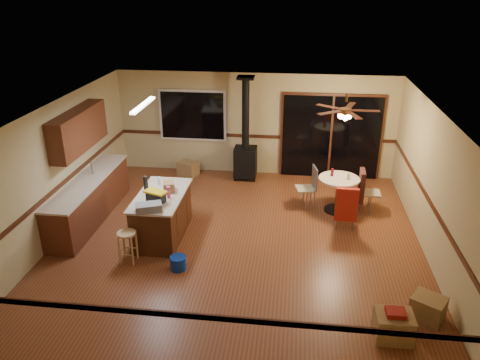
% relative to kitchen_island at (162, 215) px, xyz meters
% --- Properties ---
extents(floor, '(7.00, 7.00, 0.00)m').
position_rel_kitchen_island_xyz_m(floor, '(1.50, 0.00, -0.45)').
color(floor, brown).
rests_on(floor, ground).
extents(ceiling, '(7.00, 7.00, 0.00)m').
position_rel_kitchen_island_xyz_m(ceiling, '(1.50, 0.00, 2.15)').
color(ceiling, silver).
rests_on(ceiling, ground).
extents(wall_back, '(7.00, 0.00, 7.00)m').
position_rel_kitchen_island_xyz_m(wall_back, '(1.50, 3.50, 0.85)').
color(wall_back, tan).
rests_on(wall_back, ground).
extents(wall_front, '(7.00, 0.00, 7.00)m').
position_rel_kitchen_island_xyz_m(wall_front, '(1.50, -3.50, 0.85)').
color(wall_front, tan).
rests_on(wall_front, ground).
extents(wall_left, '(0.00, 7.00, 7.00)m').
position_rel_kitchen_island_xyz_m(wall_left, '(-2.00, 0.00, 0.85)').
color(wall_left, tan).
rests_on(wall_left, ground).
extents(wall_right, '(0.00, 7.00, 7.00)m').
position_rel_kitchen_island_xyz_m(wall_right, '(5.00, 0.00, 0.85)').
color(wall_right, tan).
rests_on(wall_right, ground).
extents(chair_rail, '(7.00, 7.00, 0.08)m').
position_rel_kitchen_island_xyz_m(chair_rail, '(1.50, 0.00, 0.55)').
color(chair_rail, '#3F1D0F').
rests_on(chair_rail, ground).
extents(window, '(1.72, 0.10, 1.32)m').
position_rel_kitchen_island_xyz_m(window, '(-0.10, 3.45, 1.05)').
color(window, black).
rests_on(window, ground).
extents(sliding_door, '(2.52, 0.10, 2.10)m').
position_rel_kitchen_island_xyz_m(sliding_door, '(3.40, 3.45, 0.60)').
color(sliding_door, black).
rests_on(sliding_door, ground).
extents(lower_cabinets, '(0.60, 3.00, 0.86)m').
position_rel_kitchen_island_xyz_m(lower_cabinets, '(-1.70, 0.50, -0.02)').
color(lower_cabinets, '#562716').
rests_on(lower_cabinets, ground).
extents(countertop, '(0.64, 3.04, 0.04)m').
position_rel_kitchen_island_xyz_m(countertop, '(-1.70, 0.50, 0.43)').
color(countertop, '#C2AD97').
rests_on(countertop, lower_cabinets).
extents(upper_cabinets, '(0.35, 2.00, 0.80)m').
position_rel_kitchen_island_xyz_m(upper_cabinets, '(-1.83, 0.70, 1.45)').
color(upper_cabinets, '#562716').
rests_on(upper_cabinets, ground).
extents(kitchen_island, '(0.88, 1.68, 0.90)m').
position_rel_kitchen_island_xyz_m(kitchen_island, '(0.00, 0.00, 0.00)').
color(kitchen_island, '#3F1F0F').
rests_on(kitchen_island, ground).
extents(wood_stove, '(0.55, 0.50, 2.52)m').
position_rel_kitchen_island_xyz_m(wood_stove, '(1.30, 3.05, 0.28)').
color(wood_stove, black).
rests_on(wood_stove, ground).
extents(ceiling_fan, '(0.24, 0.24, 0.55)m').
position_rel_kitchen_island_xyz_m(ceiling_fan, '(3.49, 1.51, 1.76)').
color(ceiling_fan, brown).
rests_on(ceiling_fan, ceiling).
extents(fluorescent_strip, '(0.10, 1.20, 0.04)m').
position_rel_kitchen_island_xyz_m(fluorescent_strip, '(-0.30, 0.30, 2.11)').
color(fluorescent_strip, white).
rests_on(fluorescent_strip, ceiling).
extents(toolbox_grey, '(0.52, 0.41, 0.14)m').
position_rel_kitchen_island_xyz_m(toolbox_grey, '(-0.01, -0.70, 0.52)').
color(toolbox_grey, slate).
rests_on(toolbox_grey, kitchen_island).
extents(toolbox_black, '(0.38, 0.28, 0.19)m').
position_rel_kitchen_island_xyz_m(toolbox_black, '(0.01, -0.32, 0.54)').
color(toolbox_black, black).
rests_on(toolbox_black, kitchen_island).
extents(toolbox_yellow_lid, '(0.46, 0.35, 0.03)m').
position_rel_kitchen_island_xyz_m(toolbox_yellow_lid, '(0.01, -0.32, 0.65)').
color(toolbox_yellow_lid, gold).
rests_on(toolbox_yellow_lid, toolbox_black).
extents(box_on_island, '(0.29, 0.33, 0.19)m').
position_rel_kitchen_island_xyz_m(box_on_island, '(0.12, 0.18, 0.54)').
color(box_on_island, olive).
rests_on(box_on_island, kitchen_island).
extents(bottle_dark, '(0.10, 0.10, 0.30)m').
position_rel_kitchen_island_xyz_m(bottle_dark, '(-0.32, 0.13, 0.60)').
color(bottle_dark, black).
rests_on(bottle_dark, kitchen_island).
extents(bottle_pink, '(0.10, 0.10, 0.23)m').
position_rel_kitchen_island_xyz_m(bottle_pink, '(0.20, -0.12, 0.56)').
color(bottle_pink, '#D84C8C').
rests_on(bottle_pink, kitchen_island).
extents(bottle_white, '(0.06, 0.06, 0.16)m').
position_rel_kitchen_island_xyz_m(bottle_white, '(-0.15, 0.45, 0.53)').
color(bottle_white, white).
rests_on(bottle_white, kitchen_island).
extents(bar_stool, '(0.33, 0.33, 0.61)m').
position_rel_kitchen_island_xyz_m(bar_stool, '(-0.36, -1.00, -0.15)').
color(bar_stool, tan).
rests_on(bar_stool, floor).
extents(blue_bucket, '(0.34, 0.34, 0.24)m').
position_rel_kitchen_island_xyz_m(blue_bucket, '(0.58, -1.10, -0.33)').
color(blue_bucket, '#0B2F9F').
rests_on(blue_bucket, floor).
extents(dining_table, '(0.88, 0.88, 0.78)m').
position_rel_kitchen_island_xyz_m(dining_table, '(3.49, 1.51, 0.08)').
color(dining_table, black).
rests_on(dining_table, ground).
extents(glass_red, '(0.07, 0.07, 0.17)m').
position_rel_kitchen_island_xyz_m(glass_red, '(3.34, 1.61, 0.41)').
color(glass_red, '#590C14').
rests_on(glass_red, dining_table).
extents(glass_cream, '(0.08, 0.08, 0.15)m').
position_rel_kitchen_island_xyz_m(glass_cream, '(3.67, 1.46, 0.40)').
color(glass_cream, beige).
rests_on(glass_cream, dining_table).
extents(chair_left, '(0.48, 0.48, 0.51)m').
position_rel_kitchen_island_xyz_m(chair_left, '(2.90, 1.63, 0.14)').
color(chair_left, tan).
rests_on(chair_left, ground).
extents(chair_near, '(0.44, 0.48, 0.70)m').
position_rel_kitchen_island_xyz_m(chair_near, '(3.58, 0.63, 0.14)').
color(chair_near, tan).
rests_on(chair_near, ground).
extents(chair_right, '(0.47, 0.44, 0.70)m').
position_rel_kitchen_island_xyz_m(chair_right, '(4.01, 1.57, 0.14)').
color(chair_right, tan).
rests_on(chair_right, ground).
extents(box_under_window, '(0.57, 0.52, 0.37)m').
position_rel_kitchen_island_xyz_m(box_under_window, '(-0.19, 3.08, -0.27)').
color(box_under_window, olive).
rests_on(box_under_window, floor).
extents(box_corner_a, '(0.53, 0.45, 0.40)m').
position_rel_kitchen_island_xyz_m(box_corner_a, '(4.02, -2.40, -0.25)').
color(box_corner_a, olive).
rests_on(box_corner_a, floor).
extents(box_corner_b, '(0.60, 0.58, 0.37)m').
position_rel_kitchen_island_xyz_m(box_corner_b, '(4.60, -1.92, -0.27)').
color(box_corner_b, olive).
rests_on(box_corner_b, floor).
extents(box_small_red, '(0.27, 0.23, 0.07)m').
position_rel_kitchen_island_xyz_m(box_small_red, '(4.02, -2.40, -0.02)').
color(box_small_red, maroon).
rests_on(box_small_red, box_corner_a).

